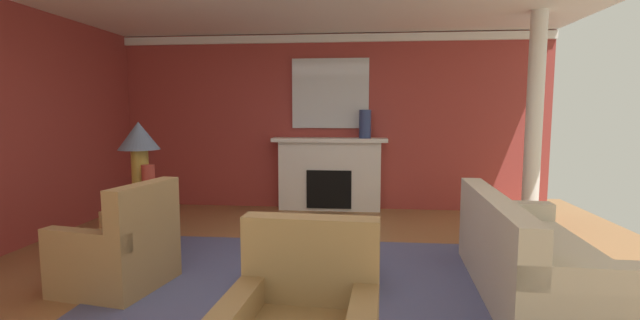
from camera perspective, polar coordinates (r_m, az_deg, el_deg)
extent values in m
plane|color=olive|center=(4.33, -3.80, -14.85)|extent=(8.37, 8.37, 0.00)
cube|color=#9E3833|center=(7.14, 0.25, 4.89)|extent=(7.04, 0.12, 2.77)
cube|color=white|center=(7.15, 0.19, 15.41)|extent=(7.04, 0.08, 0.12)
cube|color=#4C517A|center=(4.19, -1.02, -15.48)|extent=(3.63, 2.62, 0.01)
cube|color=white|center=(7.00, 1.25, -2.07)|extent=(1.60, 0.25, 1.09)
cube|color=black|center=(7.01, 1.23, -3.66)|extent=(0.70, 0.26, 0.60)
cube|color=white|center=(6.91, 1.24, 2.61)|extent=(1.80, 0.35, 0.06)
cube|color=silver|center=(7.05, 1.34, 8.59)|extent=(1.21, 0.04, 1.09)
cube|color=beige|center=(4.24, 26.00, -12.70)|extent=(1.00, 2.14, 0.45)
cube|color=beige|center=(4.03, 21.50, -7.18)|extent=(0.30, 2.11, 0.40)
cube|color=beige|center=(3.38, 31.09, -16.34)|extent=(0.91, 0.24, 0.62)
cube|color=beige|center=(5.09, 22.81, -8.42)|extent=(0.91, 0.24, 0.62)
cube|color=#9E7A4C|center=(4.42, -24.85, -11.95)|extent=(0.93, 0.93, 0.44)
cube|color=#9E7A4C|center=(4.10, -21.72, -6.33)|extent=(0.30, 0.82, 0.51)
cube|color=#9E7A4C|center=(4.64, -22.21, -9.94)|extent=(0.81, 0.28, 0.60)
cube|color=#9E7A4C|center=(4.16, -27.90, -12.06)|extent=(0.81, 0.28, 0.60)
cube|color=#9E7A4C|center=(2.65, -1.20, -12.69)|extent=(0.81, 0.21, 0.51)
cylinder|color=#2D2319|center=(4.05, -1.04, -9.90)|extent=(1.00, 1.00, 0.04)
cylinder|color=#2D2319|center=(4.12, -1.03, -12.91)|extent=(0.12, 0.12, 0.41)
cylinder|color=#2D2319|center=(4.18, -1.02, -15.37)|extent=(0.56, 0.56, 0.03)
cube|color=#2D2319|center=(5.21, -22.09, -3.90)|extent=(0.56, 0.56, 0.04)
cube|color=#2D2319|center=(5.28, -21.93, -7.65)|extent=(0.10, 0.10, 0.66)
cube|color=#2D2319|center=(5.36, -21.79, -10.87)|extent=(0.45, 0.45, 0.04)
cylinder|color=#B28E38|center=(5.17, -22.20, -1.23)|extent=(0.18, 0.18, 0.45)
cone|color=#4C566B|center=(5.14, -22.37, 2.92)|extent=(0.44, 0.44, 0.30)
cylinder|color=#9E3328|center=(5.01, -21.28, -2.29)|extent=(0.14, 0.14, 0.30)
cylinder|color=navy|center=(6.85, 5.83, 4.64)|extent=(0.18, 0.18, 0.44)
cube|color=maroon|center=(4.01, -1.17, -9.46)|extent=(0.20, 0.16, 0.04)
cylinder|color=white|center=(6.09, 25.88, 4.04)|extent=(0.20, 0.20, 2.77)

